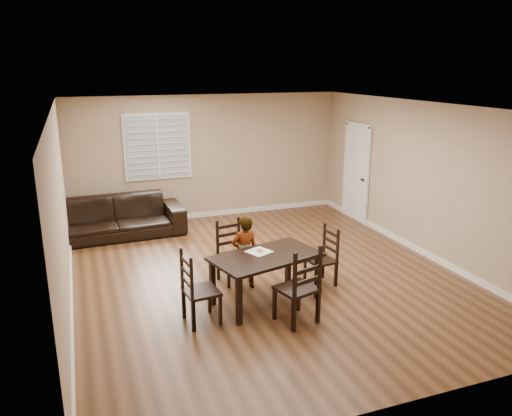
{
  "coord_description": "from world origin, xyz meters",
  "views": [
    {
      "loc": [
        -2.73,
        -7.03,
        3.29
      ],
      "look_at": [
        0.01,
        0.48,
        1.0
      ],
      "focal_mm": 35.0,
      "sensor_mm": 36.0,
      "label": 1
    }
  ],
  "objects_px": {
    "child": "(245,253)",
    "donut": "(260,250)",
    "chair_left": "(192,291)",
    "dining_table": "(266,261)",
    "chair_right": "(327,258)",
    "sofa": "(115,218)",
    "chair_near": "(230,252)",
    "chair_far": "(303,290)"
  },
  "relations": [
    {
      "from": "dining_table",
      "to": "child",
      "type": "bearing_deg",
      "value": 90.0
    },
    {
      "from": "child",
      "to": "donut",
      "type": "distance_m",
      "value": 0.41
    },
    {
      "from": "chair_right",
      "to": "sofa",
      "type": "relative_size",
      "value": 0.34
    },
    {
      "from": "child",
      "to": "chair_right",
      "type": "bearing_deg",
      "value": 167.58
    },
    {
      "from": "chair_far",
      "to": "child",
      "type": "xyz_separation_m",
      "value": [
        -0.35,
        1.33,
        0.08
      ]
    },
    {
      "from": "chair_near",
      "to": "sofa",
      "type": "bearing_deg",
      "value": 108.76
    },
    {
      "from": "dining_table",
      "to": "chair_right",
      "type": "height_order",
      "value": "chair_right"
    },
    {
      "from": "chair_far",
      "to": "chair_right",
      "type": "distance_m",
      "value": 1.41
    },
    {
      "from": "chair_far",
      "to": "donut",
      "type": "distance_m",
      "value": 1.02
    },
    {
      "from": "chair_near",
      "to": "chair_left",
      "type": "distance_m",
      "value": 1.51
    },
    {
      "from": "dining_table",
      "to": "chair_right",
      "type": "relative_size",
      "value": 1.83
    },
    {
      "from": "dining_table",
      "to": "chair_near",
      "type": "xyz_separation_m",
      "value": [
        -0.24,
        0.94,
        -0.18
      ]
    },
    {
      "from": "chair_near",
      "to": "child",
      "type": "bearing_deg",
      "value": -87.18
    },
    {
      "from": "chair_right",
      "to": "chair_far",
      "type": "bearing_deg",
      "value": -46.98
    },
    {
      "from": "chair_left",
      "to": "donut",
      "type": "xyz_separation_m",
      "value": [
        1.11,
        0.44,
        0.28
      ]
    },
    {
      "from": "child",
      "to": "donut",
      "type": "height_order",
      "value": "child"
    },
    {
      "from": "chair_near",
      "to": "donut",
      "type": "height_order",
      "value": "chair_near"
    },
    {
      "from": "child",
      "to": "chair_far",
      "type": "bearing_deg",
      "value": 103.83
    },
    {
      "from": "chair_right",
      "to": "child",
      "type": "height_order",
      "value": "child"
    },
    {
      "from": "chair_right",
      "to": "chair_left",
      "type": "bearing_deg",
      "value": -82.89
    },
    {
      "from": "chair_far",
      "to": "child",
      "type": "height_order",
      "value": "child"
    },
    {
      "from": "donut",
      "to": "sofa",
      "type": "distance_m",
      "value": 3.94
    },
    {
      "from": "dining_table",
      "to": "chair_left",
      "type": "distance_m",
      "value": 1.18
    },
    {
      "from": "chair_near",
      "to": "chair_right",
      "type": "bearing_deg",
      "value": -36.83
    },
    {
      "from": "chair_far",
      "to": "chair_right",
      "type": "xyz_separation_m",
      "value": [
        0.91,
        1.07,
        -0.07
      ]
    },
    {
      "from": "chair_left",
      "to": "child",
      "type": "height_order",
      "value": "child"
    },
    {
      "from": "chair_far",
      "to": "chair_right",
      "type": "bearing_deg",
      "value": -146.4
    },
    {
      "from": "child",
      "to": "dining_table",
      "type": "bearing_deg",
      "value": 103.69
    },
    {
      "from": "chair_left",
      "to": "sofa",
      "type": "relative_size",
      "value": 0.38
    },
    {
      "from": "chair_far",
      "to": "chair_left",
      "type": "relative_size",
      "value": 1.07
    },
    {
      "from": "chair_near",
      "to": "donut",
      "type": "bearing_deg",
      "value": -85.3
    },
    {
      "from": "child",
      "to": "chair_left",
      "type": "bearing_deg",
      "value": 38.23
    },
    {
      "from": "dining_table",
      "to": "chair_near",
      "type": "bearing_deg",
      "value": 89.52
    },
    {
      "from": "donut",
      "to": "chair_left",
      "type": "bearing_deg",
      "value": -158.14
    },
    {
      "from": "chair_right",
      "to": "donut",
      "type": "distance_m",
      "value": 1.19
    },
    {
      "from": "chair_right",
      "to": "sofa",
      "type": "distance_m",
      "value": 4.48
    },
    {
      "from": "chair_far",
      "to": "sofa",
      "type": "distance_m",
      "value": 4.9
    },
    {
      "from": "chair_far",
      "to": "sofa",
      "type": "bearing_deg",
      "value": -82.09
    },
    {
      "from": "donut",
      "to": "sofa",
      "type": "relative_size",
      "value": 0.04
    },
    {
      "from": "donut",
      "to": "chair_right",
      "type": "bearing_deg",
      "value": 5.21
    },
    {
      "from": "chair_left",
      "to": "child",
      "type": "bearing_deg",
      "value": -56.93
    },
    {
      "from": "chair_left",
      "to": "donut",
      "type": "height_order",
      "value": "chair_left"
    }
  ]
}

